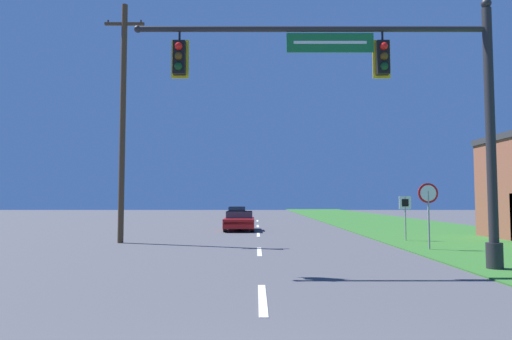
# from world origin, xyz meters

# --- Properties ---
(grass_verge_right) EXTENTS (10.00, 110.00, 0.04)m
(grass_verge_right) POSITION_xyz_m (10.50, 30.00, 0.02)
(grass_verge_right) COLOR #2D6626
(grass_verge_right) RESTS_ON ground
(road_center_line) EXTENTS (0.16, 34.80, 0.01)m
(road_center_line) POSITION_xyz_m (0.00, 22.00, 0.01)
(road_center_line) COLOR silver
(road_center_line) RESTS_ON ground
(signal_mast) EXTENTS (10.19, 0.47, 7.57)m
(signal_mast) POSITION_xyz_m (3.85, 9.63, 4.66)
(signal_mast) COLOR #232326
(signal_mast) RESTS_ON grass_verge_right
(car_ahead) EXTENTS (1.86, 4.25, 1.19)m
(car_ahead) POSITION_xyz_m (-1.16, 25.46, 0.60)
(car_ahead) COLOR black
(car_ahead) RESTS_ON ground
(far_car) EXTENTS (1.82, 4.47, 1.19)m
(far_car) POSITION_xyz_m (-1.99, 42.10, 0.60)
(far_car) COLOR black
(far_car) RESTS_ON ground
(stop_sign) EXTENTS (0.76, 0.07, 2.50)m
(stop_sign) POSITION_xyz_m (6.43, 14.43, 1.86)
(stop_sign) COLOR gray
(stop_sign) RESTS_ON grass_verge_right
(route_sign_post) EXTENTS (0.55, 0.06, 2.03)m
(route_sign_post) POSITION_xyz_m (6.77, 18.17, 1.53)
(route_sign_post) COLOR gray
(route_sign_post) RESTS_ON grass_verge_right
(utility_pole_near) EXTENTS (1.80, 0.26, 10.83)m
(utility_pole_near) POSITION_xyz_m (-6.14, 17.40, 5.58)
(utility_pole_near) COLOR #4C3823
(utility_pole_near) RESTS_ON ground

